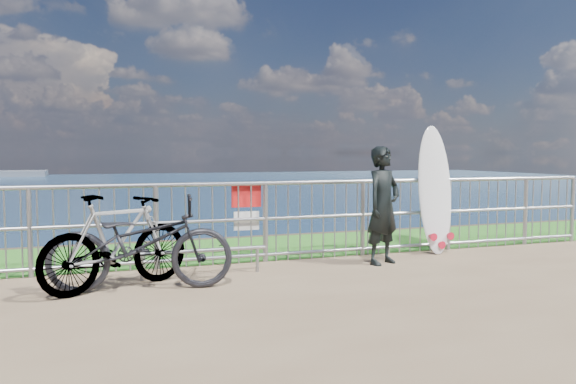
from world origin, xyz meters
name	(u,v)px	position (x,y,z in m)	size (l,w,h in m)	color
grass_strip	(275,247)	(0.00, 2.70, 0.01)	(120.00, 120.00, 0.00)	#297620
railing	(300,219)	(0.01, 1.60, 0.58)	(10.06, 0.10, 1.13)	#95979D
surfer	(383,205)	(0.97, 0.93, 0.80)	(0.59, 0.38, 1.61)	black
surfboard	(435,194)	(2.14, 1.44, 0.90)	(0.60, 0.55, 1.95)	silver
bicycle_near	(141,243)	(-2.28, 0.49, 0.53)	(0.70, 2.00, 1.05)	black
bicycle_far	(117,242)	(-2.53, 0.62, 0.54)	(0.50, 1.78, 1.07)	black
bike_rack	(201,254)	(-1.52, 0.99, 0.28)	(1.63, 0.05, 0.34)	#95979D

